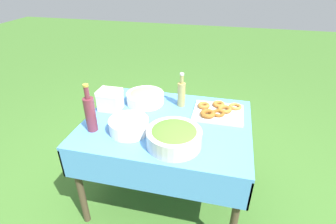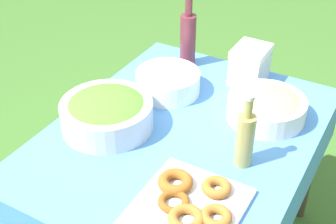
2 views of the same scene
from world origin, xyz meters
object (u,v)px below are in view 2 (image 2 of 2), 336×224
at_px(pasta_bowl, 267,106).
at_px(plate_stack, 168,82).
at_px(donut_platter, 189,208).
at_px(cooler_box, 250,65).
at_px(wine_bottle, 188,38).
at_px(salad_bowl, 107,112).
at_px(olive_oil_bottle, 245,138).

xyz_separation_m(pasta_bowl, plate_stack, (0.02, -0.43, -0.01)).
relative_size(donut_platter, cooler_box, 2.19).
height_order(pasta_bowl, wine_bottle, wine_bottle).
distance_m(salad_bowl, cooler_box, 0.69).
distance_m(olive_oil_bottle, wine_bottle, 0.73).
relative_size(plate_stack, olive_oil_bottle, 0.97).
relative_size(salad_bowl, olive_oil_bottle, 1.25).
bearing_deg(olive_oil_bottle, wine_bottle, -137.17).
bearing_deg(wine_bottle, olive_oil_bottle, 42.83).
height_order(salad_bowl, plate_stack, salad_bowl).
height_order(salad_bowl, donut_platter, salad_bowl).
xyz_separation_m(salad_bowl, olive_oil_bottle, (-0.06, 0.53, 0.04)).
bearing_deg(olive_oil_bottle, cooler_box, -160.64).
bearing_deg(pasta_bowl, wine_bottle, -116.52).
bearing_deg(plate_stack, salad_bowl, -13.22).
bearing_deg(salad_bowl, cooler_box, 149.68).
bearing_deg(cooler_box, pasta_bowl, 34.89).
relative_size(olive_oil_bottle, cooler_box, 1.61).
xyz_separation_m(salad_bowl, donut_platter, (0.24, 0.48, -0.05)).
distance_m(donut_platter, olive_oil_bottle, 0.32).
bearing_deg(plate_stack, donut_platter, 34.76).
xyz_separation_m(donut_platter, olive_oil_bottle, (-0.30, 0.06, 0.09)).
relative_size(salad_bowl, wine_bottle, 1.01).
distance_m(plate_stack, olive_oil_bottle, 0.54).
bearing_deg(salad_bowl, wine_bottle, 176.31).
bearing_deg(cooler_box, plate_stack, -46.06).
distance_m(pasta_bowl, cooler_box, 0.29).
height_order(salad_bowl, cooler_box, cooler_box).
bearing_deg(olive_oil_bottle, donut_platter, -10.61).
height_order(plate_stack, cooler_box, cooler_box).
bearing_deg(olive_oil_bottle, salad_bowl, -83.95).
bearing_deg(olive_oil_bottle, pasta_bowl, -175.50).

